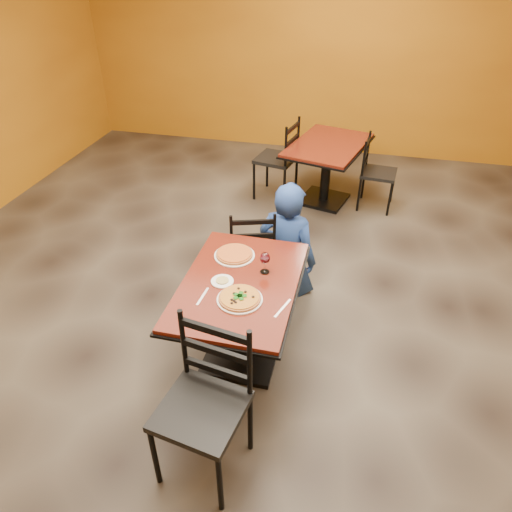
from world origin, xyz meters
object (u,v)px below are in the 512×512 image
(pizza_main, at_px, (240,298))
(wine_glass, at_px, (265,262))
(table_second, at_px, (327,159))
(chair_second_right, at_px, (379,174))
(chair_main_near, at_px, (201,411))
(pizza_far, at_px, (234,254))
(plate_main, at_px, (240,299))
(chair_main_far, at_px, (252,248))
(table_main, at_px, (240,303))
(diner, at_px, (288,238))
(chair_second_left, at_px, (276,159))
(plate_far, at_px, (234,256))
(side_plate, at_px, (222,281))

(pizza_main, relative_size, wine_glass, 1.58)
(table_second, xyz_separation_m, chair_second_right, (0.62, 0.00, -0.12))
(chair_main_near, height_order, pizza_main, chair_main_near)
(pizza_far, bearing_deg, plate_main, -70.40)
(plate_main, height_order, pizza_far, pizza_far)
(chair_main_far, bearing_deg, table_main, 80.89)
(table_second, xyz_separation_m, pizza_main, (-0.26, -2.98, 0.22))
(chair_main_near, distance_m, diner, 1.92)
(chair_second_right, xyz_separation_m, wine_glass, (-0.79, -2.63, 0.40))
(chair_second_right, height_order, pizza_main, chair_second_right)
(chair_second_left, height_order, wine_glass, chair_second_left)
(chair_main_near, distance_m, chair_second_right, 3.84)
(chair_second_left, xyz_separation_m, wine_glass, (0.45, -2.63, 0.35))
(table_main, xyz_separation_m, chair_main_near, (0.02, -0.94, -0.04))
(chair_main_near, xyz_separation_m, plate_far, (-0.14, 1.24, 0.23))
(chair_second_right, height_order, pizza_far, chair_second_right)
(table_main, xyz_separation_m, diner, (0.17, 0.98, -0.02))
(diner, bearing_deg, chair_second_left, -63.58)
(pizza_main, bearing_deg, plate_main, 0.00)
(chair_main_far, height_order, pizza_main, chair_main_far)
(chair_second_right, relative_size, pizza_main, 3.07)
(chair_second_right, xyz_separation_m, side_plate, (-1.06, -2.82, 0.32))
(wine_glass, bearing_deg, chair_main_near, -96.54)
(pizza_main, bearing_deg, table_second, 84.94)
(table_second, xyz_separation_m, chair_second_left, (-0.62, 0.00, -0.06))
(pizza_main, height_order, side_plate, pizza_main)
(table_second, distance_m, side_plate, 2.86)
(chair_second_right, height_order, diner, diner)
(chair_second_left, xyz_separation_m, chair_second_right, (1.24, 0.00, -0.06))
(chair_second_right, bearing_deg, chair_main_near, 171.66)
(pizza_main, bearing_deg, chair_second_left, 96.82)
(table_main, height_order, plate_main, plate_main)
(chair_second_left, relative_size, plate_main, 3.19)
(table_main, distance_m, chair_second_left, 2.81)
(plate_far, xyz_separation_m, wine_glass, (0.27, -0.15, 0.08))
(pizza_main, bearing_deg, diner, 84.12)
(plate_far, height_order, wine_glass, wine_glass)
(table_main, height_order, wine_glass, wine_glass)
(pizza_main, distance_m, wine_glass, 0.37)
(pizza_far, bearing_deg, table_second, 80.00)
(plate_main, bearing_deg, chair_second_left, 96.82)
(diner, distance_m, wine_glass, 0.88)
(chair_main_far, relative_size, plate_main, 2.85)
(chair_main_near, bearing_deg, pizza_main, 96.96)
(chair_main_near, xyz_separation_m, pizza_main, (0.03, 0.74, 0.25))
(pizza_main, height_order, pizza_far, same)
(plate_far, bearing_deg, chair_main_far, 91.32)
(plate_main, bearing_deg, pizza_far, 109.60)
(table_main, bearing_deg, chair_second_right, 71.47)
(side_plate, height_order, wine_glass, wine_glass)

